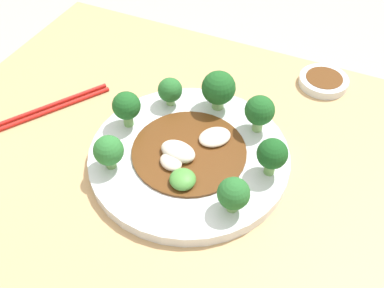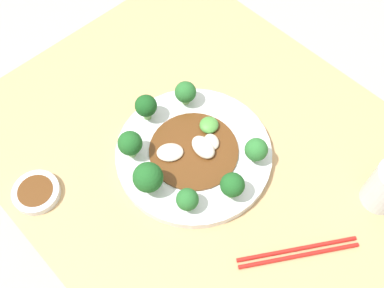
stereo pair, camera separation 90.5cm
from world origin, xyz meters
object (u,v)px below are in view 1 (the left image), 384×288
(broccoli_west, at_px, (272,155))
(sauce_dish, at_px, (324,81))
(broccoli_northeast, at_px, (109,151))
(chopsticks, at_px, (49,108))
(broccoli_southwest, at_px, (260,111))
(broccoli_southeast, at_px, (170,90))
(plate, at_px, (192,157))
(stirfry_center, at_px, (190,154))
(broccoli_south, at_px, (218,88))
(broccoli_northwest, at_px, (234,194))
(broccoli_east, at_px, (127,106))

(broccoli_west, xyz_separation_m, sauce_dish, (-0.02, -0.25, -0.05))
(broccoli_northeast, distance_m, chopsticks, 0.19)
(broccoli_west, bearing_deg, broccoli_northeast, 21.68)
(broccoli_southwest, height_order, broccoli_southeast, broccoli_southwest)
(broccoli_southeast, bearing_deg, plate, 132.26)
(broccoli_southwest, bearing_deg, broccoli_southeast, 0.78)
(plate, relative_size, chopsticks, 1.58)
(plate, xyz_separation_m, chopsticks, (0.27, -0.00, -0.01))
(broccoli_west, xyz_separation_m, stirfry_center, (0.12, 0.02, -0.03))
(broccoli_southwest, height_order, chopsticks, broccoli_southwest)
(plate, xyz_separation_m, sauce_dish, (-0.14, -0.27, -0.00))
(broccoli_southwest, height_order, stirfry_center, broccoli_southwest)
(broccoli_northeast, xyz_separation_m, sauce_dish, (-0.23, -0.34, -0.04))
(broccoli_northeast, height_order, broccoli_southeast, broccoli_northeast)
(broccoli_southeast, height_order, chopsticks, broccoli_southeast)
(broccoli_south, bearing_deg, plate, 92.70)
(broccoli_northeast, bearing_deg, broccoli_northwest, -179.15)
(broccoli_south, distance_m, broccoli_east, 0.15)
(broccoli_west, height_order, broccoli_northwest, broccoli_west)
(broccoli_southwest, height_order, broccoli_east, broccoli_southwest)
(broccoli_northwest, xyz_separation_m, chopsticks, (0.36, -0.07, -0.05))
(broccoli_west, xyz_separation_m, broccoli_southwest, (0.04, -0.08, 0.00))
(broccoli_west, bearing_deg, broccoli_northwest, 72.82)
(broccoli_south, relative_size, chopsticks, 0.36)
(broccoli_southwest, bearing_deg, chopsticks, 13.97)
(broccoli_northeast, height_order, stirfry_center, broccoli_northeast)
(broccoli_west, xyz_separation_m, chopsticks, (0.38, 0.01, -0.05))
(broccoli_west, xyz_separation_m, broccoli_northwest, (0.03, 0.08, -0.01))
(plate, relative_size, broccoli_east, 4.89)
(broccoli_west, bearing_deg, broccoli_southwest, -59.99)
(broccoli_northeast, distance_m, sauce_dish, 0.41)
(broccoli_southwest, bearing_deg, plate, 51.33)
(broccoli_northeast, distance_m, broccoli_southwest, 0.23)
(broccoli_south, bearing_deg, stirfry_center, 92.43)
(plate, distance_m, broccoli_south, 0.12)
(broccoli_south, distance_m, sauce_dish, 0.22)
(broccoli_west, distance_m, chopsticks, 0.39)
(broccoli_east, relative_size, broccoli_southeast, 1.25)
(chopsticks, xyz_separation_m, sauce_dish, (-0.41, -0.26, 0.00))
(broccoli_southwest, bearing_deg, broccoli_northeast, 43.84)
(broccoli_south, distance_m, broccoli_southwest, 0.08)
(broccoli_west, relative_size, broccoli_southeast, 1.25)
(broccoli_south, xyz_separation_m, stirfry_center, (-0.01, 0.12, -0.03))
(broccoli_west, xyz_separation_m, broccoli_southeast, (0.19, -0.07, -0.01))
(broccoli_south, bearing_deg, broccoli_northeast, 63.63)
(broccoli_south, relative_size, broccoli_east, 1.11)
(broccoli_northeast, xyz_separation_m, broccoli_northwest, (-0.19, -0.00, -0.00))
(broccoli_southeast, height_order, sauce_dish, broccoli_southeast)
(broccoli_northwest, xyz_separation_m, stirfry_center, (0.09, -0.06, -0.03))
(broccoli_south, relative_size, broccoli_southwest, 1.08)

